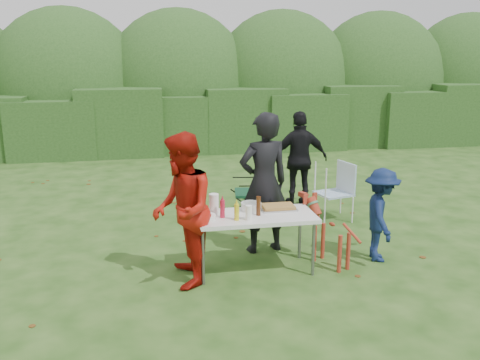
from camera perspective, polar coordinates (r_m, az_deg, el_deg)
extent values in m
plane|color=#1E4211|center=(6.68, -0.50, -9.61)|extent=(80.00, 80.00, 0.00)
cube|color=#23471C|center=(14.18, -6.30, 6.58)|extent=(22.00, 1.40, 1.70)
ellipsoid|color=#3D6628|center=(15.69, -6.86, 10.04)|extent=(20.00, 2.60, 3.20)
cube|color=silver|center=(6.29, 1.65, -4.14)|extent=(1.50, 0.70, 0.05)
cylinder|color=slate|center=(6.06, -4.17, -8.65)|extent=(0.04, 0.04, 0.69)
cylinder|color=slate|center=(6.34, 8.24, -7.70)|extent=(0.04, 0.04, 0.69)
cylinder|color=slate|center=(6.58, -4.74, -6.79)|extent=(0.04, 0.04, 0.69)
cylinder|color=slate|center=(6.84, 6.72, -6.01)|extent=(0.04, 0.04, 0.69)
imported|color=black|center=(6.88, 2.68, -0.37)|extent=(0.78, 0.59, 1.94)
imported|color=#A41309|center=(5.93, -6.50, -3.41)|extent=(0.70, 0.89, 1.82)
imported|color=black|center=(9.05, 6.74, 2.32)|extent=(1.00, 0.43, 1.70)
imported|color=#0E1C43|center=(6.91, 15.54, -3.80)|extent=(0.65, 0.89, 1.24)
cube|color=#B7B7BA|center=(6.52, 4.31, -3.21)|extent=(0.45, 0.30, 0.02)
cube|color=#A47839|center=(6.51, 4.31, -2.97)|extent=(0.40, 0.26, 0.04)
cylinder|color=gold|center=(6.06, -0.38, -3.63)|extent=(0.06, 0.06, 0.20)
cylinder|color=#B01831|center=(6.15, -1.98, -3.25)|extent=(0.06, 0.06, 0.22)
cylinder|color=#47230F|center=(6.23, 2.08, -2.93)|extent=(0.06, 0.06, 0.24)
cylinder|color=white|center=(6.27, -2.95, -2.73)|extent=(0.12, 0.12, 0.26)
cylinder|color=white|center=(6.07, 1.00, -3.70)|extent=(0.08, 0.08, 0.18)
cylinder|color=silver|center=(6.45, 1.27, -2.98)|extent=(0.26, 0.26, 0.10)
cylinder|color=white|center=(6.14, -3.82, -4.16)|extent=(0.24, 0.24, 0.05)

